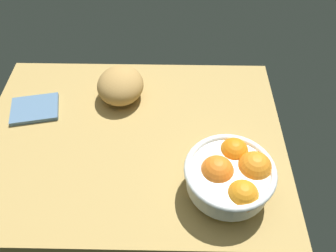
# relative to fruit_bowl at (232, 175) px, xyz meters

# --- Properties ---
(ground_plane) EXTENTS (0.84, 0.64, 0.03)m
(ground_plane) POSITION_rel_fruit_bowl_xyz_m (0.25, -0.16, -0.08)
(ground_plane) COLOR tan
(fruit_bowl) EXTENTS (0.21, 0.21, 0.11)m
(fruit_bowl) POSITION_rel_fruit_bowl_xyz_m (0.00, 0.00, 0.00)
(fruit_bowl) COLOR white
(fruit_bowl) RESTS_ON ground
(bread_loaf) EXTENTS (0.15, 0.16, 0.09)m
(bread_loaf) POSITION_rel_fruit_bowl_xyz_m (0.30, -0.32, -0.02)
(bread_loaf) COLOR #B38849
(bread_loaf) RESTS_ON ground
(napkin_folded) EXTENTS (0.15, 0.13, 0.01)m
(napkin_folded) POSITION_rel_fruit_bowl_xyz_m (0.55, -0.26, -0.06)
(napkin_folded) COLOR slate
(napkin_folded) RESTS_ON ground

